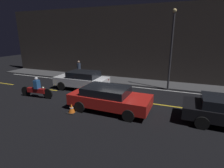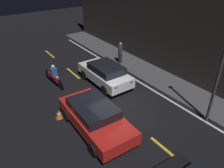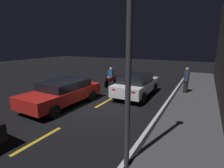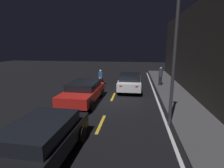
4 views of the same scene
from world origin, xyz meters
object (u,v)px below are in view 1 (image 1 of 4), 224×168
(taxi_red, at_px, (109,98))
(traffic_cone_near, at_px, (72,109))
(pedestrian, at_px, (79,69))
(street_lamp, at_px, (171,47))
(motorcycle, at_px, (36,89))
(sedan_white, at_px, (82,80))

(taxi_red, relative_size, traffic_cone_near, 8.91)
(traffic_cone_near, height_order, pedestrian, pedestrian)
(street_lamp, bearing_deg, motorcycle, -149.04)
(sedan_white, xyz_separation_m, pedestrian, (-1.92, 2.67, 0.18))
(motorcycle, bearing_deg, taxi_red, -4.77)
(street_lamp, bearing_deg, traffic_cone_near, -126.72)
(sedan_white, relative_size, pedestrian, 2.47)
(taxi_red, xyz_separation_m, pedestrian, (-5.31, 5.52, 0.22))
(sedan_white, bearing_deg, pedestrian, -54.59)
(pedestrian, bearing_deg, sedan_white, -54.30)
(motorcycle, relative_size, traffic_cone_near, 4.83)
(taxi_red, distance_m, traffic_cone_near, 2.10)
(taxi_red, relative_size, street_lamp, 0.78)
(taxi_red, distance_m, street_lamp, 6.18)
(sedan_white, height_order, pedestrian, pedestrian)
(traffic_cone_near, distance_m, pedestrian, 7.59)
(motorcycle, distance_m, traffic_cone_near, 3.76)
(pedestrian, xyz_separation_m, street_lamp, (8.10, -0.61, 2.30))
(sedan_white, xyz_separation_m, street_lamp, (6.18, 2.06, 2.48))
(motorcycle, relative_size, pedestrian, 1.48)
(taxi_red, distance_m, motorcycle, 5.26)
(sedan_white, distance_m, pedestrian, 3.30)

